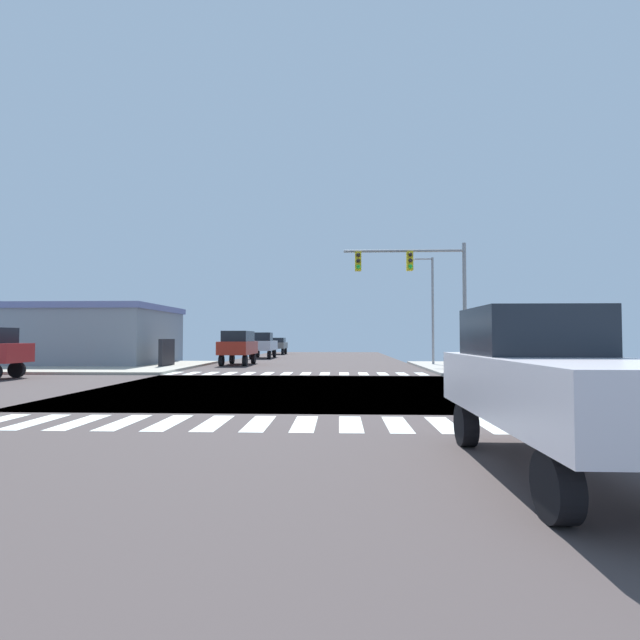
# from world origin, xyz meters

# --- Properties ---
(ground) EXTENTS (90.00, 90.00, 0.05)m
(ground) POSITION_xyz_m (0.00, 0.00, -0.03)
(ground) COLOR #443B3A
(sidewalk_corner_ne) EXTENTS (12.00, 12.00, 0.14)m
(sidewalk_corner_ne) POSITION_xyz_m (13.00, 12.00, 0.07)
(sidewalk_corner_ne) COLOR #A09B91
(sidewalk_corner_ne) RESTS_ON ground
(sidewalk_corner_nw) EXTENTS (12.00, 12.00, 0.14)m
(sidewalk_corner_nw) POSITION_xyz_m (-13.00, 12.00, 0.07)
(sidewalk_corner_nw) COLOR #A39E8D
(sidewalk_corner_nw) RESTS_ON ground
(crosswalk_near) EXTENTS (13.50, 2.00, 0.01)m
(crosswalk_near) POSITION_xyz_m (-0.25, -7.30, 0.00)
(crosswalk_near) COLOR white
(crosswalk_near) RESTS_ON ground
(crosswalk_far) EXTENTS (13.50, 2.00, 0.01)m
(crosswalk_far) POSITION_xyz_m (-0.25, 7.30, 0.00)
(crosswalk_far) COLOR white
(crosswalk_far) RESTS_ON ground
(traffic_signal_mast) EXTENTS (6.43, 0.55, 6.87)m
(traffic_signal_mast) POSITION_xyz_m (6.16, 7.58, 5.07)
(traffic_signal_mast) COLOR gray
(traffic_signal_mast) RESTS_ON ground
(street_lamp) EXTENTS (1.78, 0.32, 7.20)m
(street_lamp) POSITION_xyz_m (7.91, 14.13, 4.37)
(street_lamp) COLOR gray
(street_lamp) RESTS_ON ground
(bank_building) EXTENTS (15.39, 8.91, 4.11)m
(bank_building) POSITION_xyz_m (-17.08, 15.15, 2.06)
(bank_building) COLOR gray
(bank_building) RESTS_ON ground
(pickup_nearside_1) EXTENTS (2.00, 5.10, 2.35)m
(pickup_nearside_1) POSITION_xyz_m (-5.00, 26.01, 1.29)
(pickup_nearside_1) COLOR black
(pickup_nearside_1) RESTS_ON ground
(suv_farside_1) EXTENTS (1.96, 4.60, 2.34)m
(suv_farside_1) POSITION_xyz_m (-5.00, 15.25, 1.39)
(suv_farside_1) COLOR black
(suv_farside_1) RESTS_ON ground
(sedan_queued_1) EXTENTS (1.80, 4.30, 1.88)m
(sedan_queued_1) POSITION_xyz_m (-5.00, 36.70, 1.12)
(sedan_queued_1) COLOR black
(sedan_queued_1) RESTS_ON ground
(pickup_trailing_2) EXTENTS (2.00, 5.10, 2.35)m
(pickup_trailing_2) POSITION_xyz_m (5.00, -10.87, 1.29)
(pickup_trailing_2) COLOR black
(pickup_trailing_2) RESTS_ON ground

